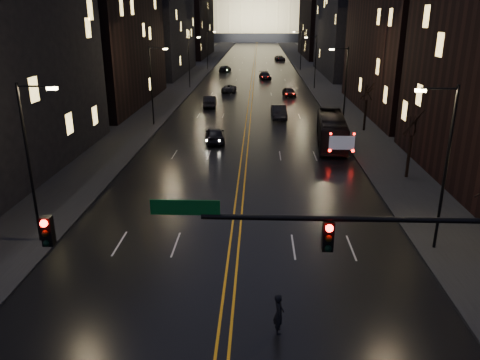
# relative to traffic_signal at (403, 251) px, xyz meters

# --- Properties ---
(road) EXTENTS (20.00, 320.00, 0.02)m
(road) POSITION_rel_traffic_signal_xyz_m (-5.91, 130.00, -5.09)
(road) COLOR black
(road) RESTS_ON ground
(sidewalk_left) EXTENTS (8.00, 320.00, 0.16)m
(sidewalk_left) POSITION_rel_traffic_signal_xyz_m (-19.91, 130.00, -5.02)
(sidewalk_left) COLOR black
(sidewalk_left) RESTS_ON ground
(sidewalk_right) EXTENTS (8.00, 320.00, 0.16)m
(sidewalk_right) POSITION_rel_traffic_signal_xyz_m (8.09, 130.00, -5.02)
(sidewalk_right) COLOR black
(sidewalk_right) RESTS_ON ground
(center_line) EXTENTS (0.62, 320.00, 0.01)m
(center_line) POSITION_rel_traffic_signal_xyz_m (-5.91, 130.00, -5.08)
(center_line) COLOR orange
(center_line) RESTS_ON road
(building_left_mid) EXTENTS (12.00, 30.00, 28.00)m
(building_left_mid) POSITION_rel_traffic_signal_xyz_m (-26.91, 54.00, 8.90)
(building_left_mid) COLOR black
(building_left_mid) RESTS_ON ground
(building_left_far) EXTENTS (12.00, 34.00, 20.00)m
(building_left_far) POSITION_rel_traffic_signal_xyz_m (-26.91, 92.00, 4.90)
(building_left_far) COLOR black
(building_left_far) RESTS_ON ground
(building_left_dist) EXTENTS (12.00, 40.00, 24.00)m
(building_left_dist) POSITION_rel_traffic_signal_xyz_m (-26.91, 140.00, 6.90)
(building_left_dist) COLOR black
(building_left_dist) RESTS_ON ground
(building_right_mid) EXTENTS (12.00, 34.00, 26.00)m
(building_right_mid) POSITION_rel_traffic_signal_xyz_m (15.09, 92.00, 7.90)
(building_right_mid) COLOR black
(building_right_mid) RESTS_ON ground
(building_right_dist) EXTENTS (12.00, 40.00, 22.00)m
(building_right_dist) POSITION_rel_traffic_signal_xyz_m (15.09, 140.00, 5.90)
(building_right_dist) COLOR black
(building_right_dist) RESTS_ON ground
(capitol) EXTENTS (90.00, 50.00, 58.50)m
(capitol) POSITION_rel_traffic_signal_xyz_m (-5.91, 250.00, 12.05)
(capitol) COLOR black
(capitol) RESTS_ON ground
(traffic_signal) EXTENTS (17.29, 0.45, 7.00)m
(traffic_signal) POSITION_rel_traffic_signal_xyz_m (0.00, 0.00, 0.00)
(traffic_signal) COLOR black
(traffic_signal) RESTS_ON ground
(streetlamp_right_near) EXTENTS (2.13, 0.25, 9.00)m
(streetlamp_right_near) POSITION_rel_traffic_signal_xyz_m (4.91, 10.00, -0.02)
(streetlamp_right_near) COLOR black
(streetlamp_right_near) RESTS_ON ground
(streetlamp_left_near) EXTENTS (2.13, 0.25, 9.00)m
(streetlamp_left_near) POSITION_rel_traffic_signal_xyz_m (-16.72, 10.00, -0.02)
(streetlamp_left_near) COLOR black
(streetlamp_left_near) RESTS_ON ground
(streetlamp_right_mid) EXTENTS (2.13, 0.25, 9.00)m
(streetlamp_right_mid) POSITION_rel_traffic_signal_xyz_m (4.91, 40.00, -0.02)
(streetlamp_right_mid) COLOR black
(streetlamp_right_mid) RESTS_ON ground
(streetlamp_left_mid) EXTENTS (2.13, 0.25, 9.00)m
(streetlamp_left_mid) POSITION_rel_traffic_signal_xyz_m (-16.72, 40.00, -0.02)
(streetlamp_left_mid) COLOR black
(streetlamp_left_mid) RESTS_ON ground
(streetlamp_right_far) EXTENTS (2.13, 0.25, 9.00)m
(streetlamp_right_far) POSITION_rel_traffic_signal_xyz_m (4.91, 70.00, -0.02)
(streetlamp_right_far) COLOR black
(streetlamp_right_far) RESTS_ON ground
(streetlamp_left_far) EXTENTS (2.13, 0.25, 9.00)m
(streetlamp_left_far) POSITION_rel_traffic_signal_xyz_m (-16.72, 70.00, -0.02)
(streetlamp_left_far) COLOR black
(streetlamp_left_far) RESTS_ON ground
(streetlamp_right_dist) EXTENTS (2.13, 0.25, 9.00)m
(streetlamp_right_dist) POSITION_rel_traffic_signal_xyz_m (4.91, 100.00, -0.02)
(streetlamp_right_dist) COLOR black
(streetlamp_right_dist) RESTS_ON ground
(streetlamp_left_dist) EXTENTS (2.13, 0.25, 9.00)m
(streetlamp_left_dist) POSITION_rel_traffic_signal_xyz_m (-16.72, 100.00, -0.02)
(streetlamp_left_dist) COLOR black
(streetlamp_left_dist) RESTS_ON ground
(tree_right_mid) EXTENTS (2.40, 2.40, 6.65)m
(tree_right_mid) POSITION_rel_traffic_signal_xyz_m (7.09, 22.00, -0.58)
(tree_right_mid) COLOR black
(tree_right_mid) RESTS_ON ground
(tree_right_far) EXTENTS (2.40, 2.40, 6.65)m
(tree_right_far) POSITION_rel_traffic_signal_xyz_m (7.09, 38.00, -0.58)
(tree_right_far) COLOR black
(tree_right_far) RESTS_ON ground
(bus) EXTENTS (3.47, 10.95, 3.00)m
(bus) POSITION_rel_traffic_signal_xyz_m (2.59, 32.08, -3.60)
(bus) COLOR black
(bus) RESTS_ON ground
(oncoming_car_a) EXTENTS (2.45, 4.85, 1.59)m
(oncoming_car_a) POSITION_rel_traffic_signal_xyz_m (-9.05, 32.76, -4.31)
(oncoming_car_a) COLOR black
(oncoming_car_a) RESTS_ON ground
(oncoming_car_b) EXTENTS (1.92, 4.88, 1.58)m
(oncoming_car_b) POSITION_rel_traffic_signal_xyz_m (-11.56, 52.29, -4.31)
(oncoming_car_b) COLOR black
(oncoming_car_b) RESTS_ON ground
(oncoming_car_c) EXTENTS (2.42, 4.82, 1.31)m
(oncoming_car_c) POSITION_rel_traffic_signal_xyz_m (-9.67, 66.11, -4.45)
(oncoming_car_c) COLOR black
(oncoming_car_c) RESTS_ON ground
(oncoming_car_d) EXTENTS (2.79, 5.45, 1.51)m
(oncoming_car_d) POSITION_rel_traffic_signal_xyz_m (-12.47, 95.80, -4.35)
(oncoming_car_d) COLOR black
(oncoming_car_d) RESTS_ON ground
(receding_car_a) EXTENTS (1.95, 5.10, 1.66)m
(receding_car_a) POSITION_rel_traffic_signal_xyz_m (-2.11, 44.53, -4.27)
(receding_car_a) COLOR black
(receding_car_a) RESTS_ON ground
(receding_car_b) EXTENTS (2.24, 4.43, 1.45)m
(receding_car_b) POSITION_rel_traffic_signal_xyz_m (0.21, 61.78, -4.38)
(receding_car_b) COLOR black
(receding_car_b) RESTS_ON ground
(receding_car_c) EXTENTS (2.68, 5.25, 1.46)m
(receding_car_c) POSITION_rel_traffic_signal_xyz_m (-3.41, 82.87, -4.37)
(receding_car_c) COLOR black
(receding_car_c) RESTS_ON ground
(receding_car_d) EXTENTS (3.09, 5.72, 1.52)m
(receding_car_d) POSITION_rel_traffic_signal_xyz_m (1.29, 124.58, -4.34)
(receding_car_d) COLOR black
(receding_car_d) RESTS_ON ground
(pedestrian_a) EXTENTS (0.48, 0.68, 1.76)m
(pedestrian_a) POSITION_rel_traffic_signal_xyz_m (-3.73, 2.53, -4.22)
(pedestrian_a) COLOR black
(pedestrian_a) RESTS_ON ground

